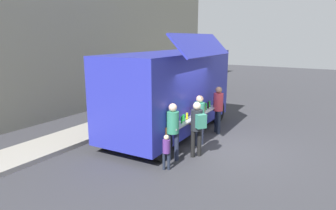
{
  "coord_description": "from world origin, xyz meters",
  "views": [
    {
      "loc": [
        -8.78,
        -3.48,
        3.57
      ],
      "look_at": [
        -0.31,
        1.76,
        1.3
      ],
      "focal_mm": 31.66,
      "sensor_mm": 36.0,
      "label": 1
    }
  ],
  "objects_px": {
    "customer_mid_with_backpack": "(197,124)",
    "customer_extra_browsing": "(218,106)",
    "trash_bin": "(176,95)",
    "customer_front_ordering": "(199,116)",
    "child_near_queue": "(166,149)",
    "customer_rear_waiting": "(172,127)",
    "food_truck_main": "(171,90)"
  },
  "relations": [
    {
      "from": "customer_mid_with_backpack",
      "to": "customer_extra_browsing",
      "type": "height_order",
      "value": "customer_extra_browsing"
    },
    {
      "from": "trash_bin",
      "to": "customer_extra_browsing",
      "type": "bearing_deg",
      "value": -132.03
    },
    {
      "from": "trash_bin",
      "to": "customer_mid_with_backpack",
      "type": "height_order",
      "value": "customer_mid_with_backpack"
    },
    {
      "from": "customer_front_ordering",
      "to": "child_near_queue",
      "type": "bearing_deg",
      "value": 125.7
    },
    {
      "from": "customer_rear_waiting",
      "to": "customer_extra_browsing",
      "type": "bearing_deg",
      "value": -32.66
    },
    {
      "from": "customer_mid_with_backpack",
      "to": "child_near_queue",
      "type": "distance_m",
      "value": 1.37
    },
    {
      "from": "trash_bin",
      "to": "customer_extra_browsing",
      "type": "xyz_separation_m",
      "value": [
        -3.46,
        -3.84,
        0.55
      ]
    },
    {
      "from": "customer_extra_browsing",
      "to": "child_near_queue",
      "type": "distance_m",
      "value": 3.81
    },
    {
      "from": "customer_front_ordering",
      "to": "child_near_queue",
      "type": "relative_size",
      "value": 1.7
    },
    {
      "from": "food_truck_main",
      "to": "customer_mid_with_backpack",
      "type": "bearing_deg",
      "value": -132.35
    },
    {
      "from": "customer_extra_browsing",
      "to": "customer_front_ordering",
      "type": "bearing_deg",
      "value": 43.65
    },
    {
      "from": "child_near_queue",
      "to": "customer_extra_browsing",
      "type": "bearing_deg",
      "value": -28.53
    },
    {
      "from": "customer_extra_browsing",
      "to": "customer_rear_waiting",
      "type": "bearing_deg",
      "value": 42.63
    },
    {
      "from": "trash_bin",
      "to": "customer_front_ordering",
      "type": "relative_size",
      "value": 0.61
    },
    {
      "from": "food_truck_main",
      "to": "customer_rear_waiting",
      "type": "height_order",
      "value": "food_truck_main"
    },
    {
      "from": "food_truck_main",
      "to": "child_near_queue",
      "type": "height_order",
      "value": "food_truck_main"
    },
    {
      "from": "trash_bin",
      "to": "customer_extra_browsing",
      "type": "relative_size",
      "value": 0.58
    },
    {
      "from": "customer_mid_with_backpack",
      "to": "child_near_queue",
      "type": "height_order",
      "value": "customer_mid_with_backpack"
    },
    {
      "from": "customer_mid_with_backpack",
      "to": "customer_extra_browsing",
      "type": "relative_size",
      "value": 0.95
    },
    {
      "from": "customer_front_ordering",
      "to": "customer_mid_with_backpack",
      "type": "distance_m",
      "value": 1.04
    },
    {
      "from": "trash_bin",
      "to": "customer_rear_waiting",
      "type": "xyz_separation_m",
      "value": [
        -6.6,
        -3.71,
        0.51
      ]
    },
    {
      "from": "customer_front_ordering",
      "to": "customer_extra_browsing",
      "type": "height_order",
      "value": "customer_extra_browsing"
    },
    {
      "from": "customer_front_ordering",
      "to": "customer_mid_with_backpack",
      "type": "bearing_deg",
      "value": 146.03
    },
    {
      "from": "customer_mid_with_backpack",
      "to": "customer_rear_waiting",
      "type": "height_order",
      "value": "customer_rear_waiting"
    },
    {
      "from": "customer_mid_with_backpack",
      "to": "customer_front_ordering",
      "type": "bearing_deg",
      "value": -32.12
    },
    {
      "from": "customer_mid_with_backpack",
      "to": "customer_extra_browsing",
      "type": "distance_m",
      "value": 2.55
    },
    {
      "from": "food_truck_main",
      "to": "child_near_queue",
      "type": "xyz_separation_m",
      "value": [
        -2.84,
        -1.58,
        -1.06
      ]
    },
    {
      "from": "customer_front_ordering",
      "to": "customer_extra_browsing",
      "type": "xyz_separation_m",
      "value": [
        1.56,
        -0.04,
        0.06
      ]
    },
    {
      "from": "trash_bin",
      "to": "child_near_queue",
      "type": "distance_m",
      "value": 8.22
    },
    {
      "from": "customer_front_ordering",
      "to": "customer_extra_browsing",
      "type": "relative_size",
      "value": 0.95
    },
    {
      "from": "customer_rear_waiting",
      "to": "child_near_queue",
      "type": "relative_size",
      "value": 1.72
    },
    {
      "from": "food_truck_main",
      "to": "trash_bin",
      "type": "distance_m",
      "value": 5.1
    }
  ]
}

